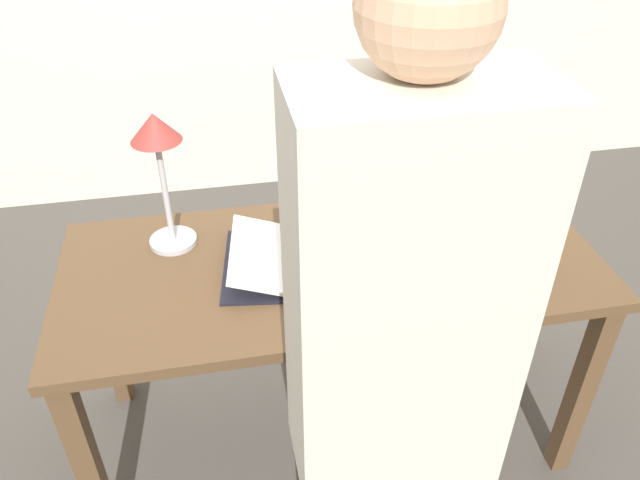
{
  "coord_description": "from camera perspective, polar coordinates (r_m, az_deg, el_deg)",
  "views": [
    {
      "loc": [
        -0.31,
        -1.42,
        1.88
      ],
      "look_at": [
        -0.03,
        -0.0,
        0.84
      ],
      "focal_mm": 35.0,
      "sensor_mm": 36.0,
      "label": 1
    }
  ],
  "objects": [
    {
      "name": "open_book",
      "position": [
        1.8,
        -0.7,
        -1.66
      ],
      "size": [
        0.55,
        0.41,
        0.07
      ],
      "rotation": [
        0.0,
        0.0,
        -0.14
      ],
      "color": "black",
      "rests_on": "reading_desk"
    },
    {
      "name": "book_standing_upright",
      "position": [
        1.71,
        8.22,
        -0.36
      ],
      "size": [
        0.06,
        0.17,
        0.24
      ],
      "rotation": [
        0.0,
        0.0,
        -0.2
      ],
      "color": "maroon",
      "rests_on": "reading_desk"
    },
    {
      "name": "person_reader",
      "position": [
        1.26,
        6.37,
        -17.91
      ],
      "size": [
        0.36,
        0.21,
        1.76
      ],
      "rotation": [
        0.0,
        0.0,
        3.14
      ],
      "color": "#2D3342",
      "rests_on": "ground_plane"
    },
    {
      "name": "coffee_mug",
      "position": [
        1.83,
        7.66,
        -0.69
      ],
      "size": [
        0.09,
        0.12,
        0.08
      ],
      "rotation": [
        0.0,
        0.0,
        1.36
      ],
      "color": "#B74238",
      "rests_on": "reading_desk"
    },
    {
      "name": "reading_desk",
      "position": [
        1.89,
        1.02,
        -4.27
      ],
      "size": [
        1.58,
        0.69,
        0.76
      ],
      "color": "brown",
      "rests_on": "ground_plane"
    },
    {
      "name": "reading_lamp",
      "position": [
        1.79,
        -14.57,
        7.93
      ],
      "size": [
        0.14,
        0.14,
        0.42
      ],
      "color": "#ADADB2",
      "rests_on": "reading_desk"
    },
    {
      "name": "ground_plane",
      "position": [
        2.37,
        0.85,
        -16.67
      ],
      "size": [
        12.0,
        12.0,
        0.0
      ],
      "primitive_type": "plane",
      "color": "#47423D"
    },
    {
      "name": "book_stack_tall",
      "position": [
        1.83,
        13.9,
        -0.06
      ],
      "size": [
        0.23,
        0.29,
        0.15
      ],
      "color": "tan",
      "rests_on": "reading_desk"
    }
  ]
}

